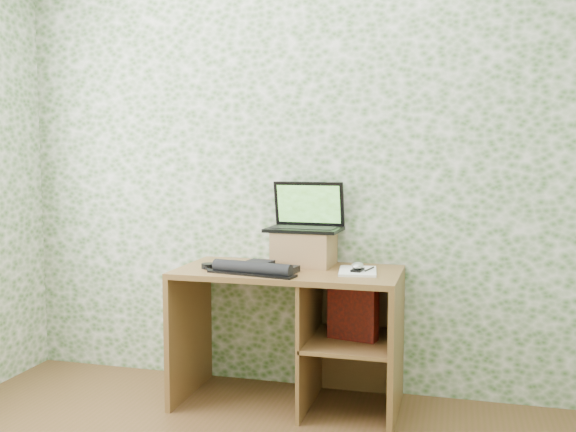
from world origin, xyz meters
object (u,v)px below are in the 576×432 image
(desk, at_px, (304,318))
(laptop, at_px, (306,219))
(notepad, at_px, (358,271))
(keyboard, at_px, (256,268))
(riser, at_px, (304,248))

(desk, bearing_deg, laptop, 99.10)
(notepad, bearing_deg, keyboard, -172.58)
(laptop, relative_size, notepad, 1.52)
(laptop, bearing_deg, notepad, -27.09)
(riser, height_order, notepad, riser)
(keyboard, bearing_deg, desk, 46.98)
(desk, distance_m, keyboard, 0.40)
(laptop, relative_size, keyboard, 0.85)
(desk, bearing_deg, notepad, -4.44)
(desk, relative_size, notepad, 4.37)
(riser, relative_size, notepad, 1.17)
(riser, height_order, laptop, laptop)
(laptop, bearing_deg, desk, -78.62)
(desk, xyz_separation_m, notepad, (0.30, -0.02, 0.28))
(riser, distance_m, laptop, 0.17)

